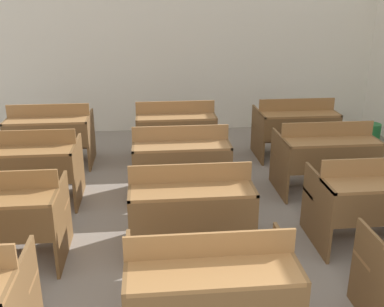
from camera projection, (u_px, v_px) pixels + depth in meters
name	position (u px, v px, depth m)	size (l,w,h in m)	color
wall_back	(178.00, 39.00, 7.58)	(6.97, 0.06, 3.16)	white
bench_front_center	(210.00, 288.00, 2.98)	(1.11, 0.75, 0.88)	brown
bench_second_center	(190.00, 206.00, 4.12)	(1.11, 0.75, 0.88)	brown
bench_second_right	(375.00, 199.00, 4.26)	(1.11, 0.75, 0.88)	brown
bench_third_left	(28.00, 165.00, 5.09)	(1.11, 0.75, 0.88)	brown
bench_third_center	(181.00, 160.00, 5.26)	(1.11, 0.75, 0.88)	brown
bench_third_right	(325.00, 155.00, 5.41)	(1.11, 0.75, 0.88)	brown
bench_back_left	(51.00, 133.00, 6.25)	(1.11, 0.75, 0.88)	brown
bench_back_center	(176.00, 129.00, 6.42)	(1.11, 0.75, 0.88)	brown
bench_back_right	(295.00, 126.00, 6.57)	(1.11, 0.75, 0.88)	brown
wastepaper_bin	(370.00, 132.00, 7.39)	(0.31, 0.31, 0.29)	#1E6B33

